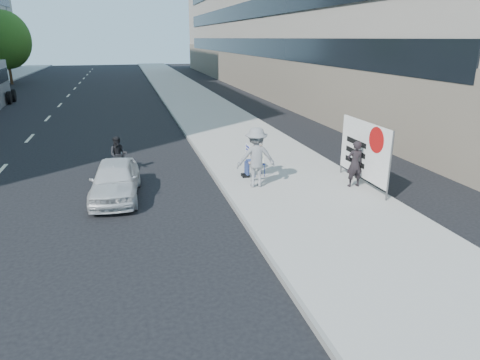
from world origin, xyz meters
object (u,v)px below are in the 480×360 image
object	(u,v)px
pedestrian_woman	(355,164)
motorcycle	(119,156)
seated_protester	(255,157)
jogger	(256,157)
white_sedan_near	(115,180)
protest_banner	(364,150)

from	to	relation	value
pedestrian_woman	motorcycle	bearing A→B (deg)	-27.61
seated_protester	jogger	distance (m)	1.19
pedestrian_woman	motorcycle	world-z (taller)	pedestrian_woman
seated_protester	white_sedan_near	bearing A→B (deg)	-172.60
motorcycle	seated_protester	bearing A→B (deg)	-17.83
seated_protester	protest_banner	distance (m)	3.81
seated_protester	motorcycle	size ratio (longest dim) A/B	0.64
white_sedan_near	seated_protester	bearing A→B (deg)	11.84
jogger	motorcycle	size ratio (longest dim) A/B	0.99
white_sedan_near	jogger	bearing A→B (deg)	-1.31
seated_protester	protest_banner	size ratio (longest dim) A/B	0.43
jogger	pedestrian_woman	world-z (taller)	jogger
protest_banner	pedestrian_woman	bearing A→B (deg)	-176.86
white_sedan_near	pedestrian_woman	bearing A→B (deg)	-5.35
jogger	protest_banner	bearing A→B (deg)	171.85
protest_banner	white_sedan_near	size ratio (longest dim) A/B	0.84
jogger	pedestrian_woman	bearing A→B (deg)	170.26
white_sedan_near	protest_banner	bearing A→B (deg)	-4.86
protest_banner	motorcycle	bearing A→B (deg)	152.37
seated_protester	pedestrian_woman	bearing A→B (deg)	-34.55
pedestrian_woman	protest_banner	world-z (taller)	protest_banner
seated_protester	pedestrian_woman	world-z (taller)	pedestrian_woman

